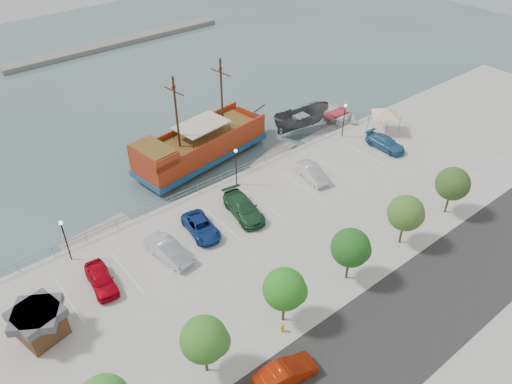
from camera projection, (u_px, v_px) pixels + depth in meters
ground at (277, 222)px, 48.96m from camera, size 160.00×160.00×0.00m
land_slab at (469, 365)px, 35.54m from camera, size 100.00×58.00×1.20m
street at (413, 316)px, 38.32m from camera, size 100.00×8.00×0.04m
sidewalk at (354, 272)px, 42.08m from camera, size 100.00×4.00×0.05m
seawall_railing at (229, 174)px, 52.95m from camera, size 50.00×0.06×1.00m
far_shore at (117, 42)px, 88.28m from camera, size 40.00×3.00×0.80m
pirate_ship at (210, 142)px, 57.51m from camera, size 19.05×7.61×11.88m
patrol_boat at (301, 121)px, 62.59m from camera, size 8.22×4.51×3.01m
speedboat at (335, 116)px, 65.16m from camera, size 5.71×7.91×1.62m
dock_west at (96, 234)px, 47.24m from camera, size 7.07×2.75×0.39m
dock_mid at (273, 156)px, 58.32m from camera, size 7.42×4.11×0.41m
dock_east at (322, 135)px, 62.40m from camera, size 6.69×2.83×0.37m
shed at (39, 323)px, 36.08m from camera, size 3.87×3.87×2.66m
canopy_tent at (386, 108)px, 59.60m from camera, size 4.50×4.50×3.64m
street_sedan at (286, 373)px, 33.52m from camera, size 4.74×2.29×1.50m
fire_hydrant at (282, 328)px, 36.91m from camera, size 0.27×0.27×0.78m
lamp_post_left at (64, 234)px, 41.63m from camera, size 0.36×0.36×4.28m
lamp_post_mid at (236, 160)px, 50.70m from camera, size 0.36×0.36×4.28m
lamp_post_right at (344, 114)px, 58.76m from camera, size 0.36×0.36×4.28m
tree_b at (206, 340)px, 32.60m from camera, size 3.30×3.20×5.00m
tree_c at (287, 290)px, 36.13m from camera, size 3.30×3.20×5.00m
tree_d at (352, 248)px, 39.66m from camera, size 3.30×3.20×5.00m
tree_e at (407, 214)px, 43.18m from camera, size 3.30×3.20×5.00m
tree_f at (454, 184)px, 46.71m from camera, size 3.30×3.20×5.00m
parked_car_a at (101, 279)px, 40.41m from camera, size 2.32×4.68×1.53m
parked_car_b at (168, 250)px, 43.11m from camera, size 2.47×5.16×1.63m
parked_car_c at (201, 227)px, 45.79m from camera, size 2.89×5.15×1.36m
parked_car_d at (243, 208)px, 47.84m from camera, size 3.26×6.01×1.65m
parked_car_f at (312, 173)px, 52.85m from camera, size 2.37×4.73×1.49m
parked_car_h at (385, 143)px, 57.82m from camera, size 2.13×5.00×1.44m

